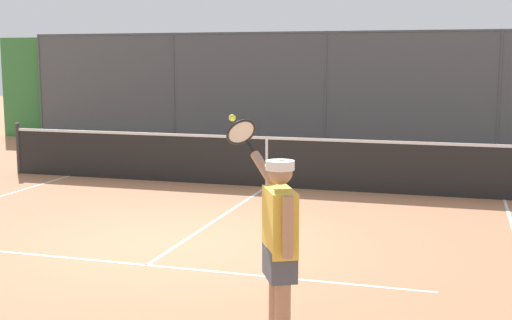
% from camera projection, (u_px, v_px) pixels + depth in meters
% --- Properties ---
extents(ground_plane, '(60.00, 60.00, 0.00)m').
position_uv_depth(ground_plane, '(179.00, 244.00, 8.96)').
color(ground_plane, '#B27551').
extents(court_line_markings, '(8.57, 9.50, 0.01)m').
position_uv_depth(court_line_markings, '(133.00, 274.00, 7.72)').
color(court_line_markings, white).
rests_on(court_line_markings, ground).
extents(fence_backdrop, '(20.51, 1.37, 3.13)m').
position_uv_depth(fence_backdrop, '(330.00, 92.00, 18.84)').
color(fence_backdrop, '#474C51').
rests_on(fence_backdrop, ground).
extents(tennis_net, '(11.01, 0.09, 1.07)m').
position_uv_depth(tennis_net, '(267.00, 161.00, 12.92)').
color(tennis_net, '#2D2D2D').
rests_on(tennis_net, ground).
extents(tennis_player, '(0.91, 1.12, 1.90)m').
position_uv_depth(tennis_player, '(279.00, 240.00, 5.62)').
color(tennis_player, black).
rests_on(tennis_player, ground).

